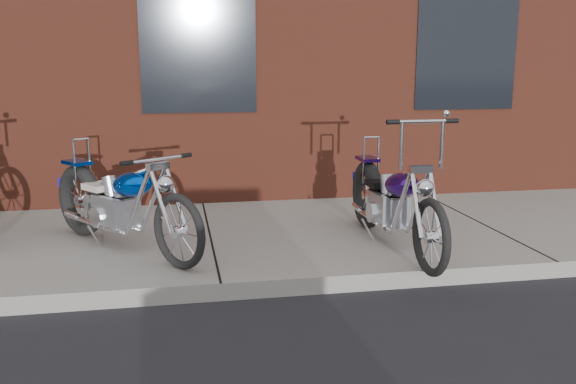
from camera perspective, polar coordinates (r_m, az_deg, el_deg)
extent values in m
plane|color=black|center=(5.02, -6.26, -10.13)|extent=(120.00, 120.00, 0.00)
cube|color=gray|center=(6.41, -7.31, -4.59)|extent=(22.00, 3.00, 0.15)
torus|color=black|center=(6.44, 7.87, -0.50)|extent=(0.16, 0.73, 0.73)
torus|color=black|center=(5.03, 13.92, -4.58)|extent=(0.09, 0.66, 0.66)
cube|color=#B0B0B0|center=(5.86, 9.98, -1.89)|extent=(0.29, 0.41, 0.30)
ellipsoid|color=#330F74|center=(5.54, 11.16, 0.40)|extent=(0.27, 0.56, 0.31)
cube|color=black|center=(6.05, 9.13, 0.53)|extent=(0.25, 0.29, 0.06)
cylinder|color=silver|center=(5.08, 13.45, -1.33)|extent=(0.05, 0.29, 0.54)
cylinder|color=silver|center=(5.09, 13.20, 6.34)|extent=(0.56, 0.04, 0.03)
cylinder|color=silver|center=(6.30, 8.21, 2.76)|extent=(0.02, 0.02, 0.48)
cylinder|color=silver|center=(6.13, 10.23, -2.55)|extent=(0.07, 0.91, 0.05)
torus|color=black|center=(6.45, -18.17, -0.93)|extent=(0.56, 0.67, 0.74)
torus|color=black|center=(5.15, -9.15, -3.95)|extent=(0.46, 0.57, 0.67)
cube|color=#B0B0B0|center=(5.90, -14.98, -1.97)|extent=(0.48, 0.50, 0.31)
ellipsoid|color=#0039B7|center=(5.60, -13.53, 0.51)|extent=(0.55, 0.61, 0.31)
cube|color=beige|center=(6.08, -16.45, 0.32)|extent=(0.37, 0.38, 0.06)
cylinder|color=silver|center=(5.19, -10.13, -0.83)|extent=(0.21, 0.26, 0.55)
cylinder|color=silver|center=(5.23, -11.12, 2.91)|extent=(0.47, 0.37, 0.03)
cylinder|color=silver|center=(6.31, -18.02, 2.41)|extent=(0.03, 0.03, 0.49)
cylinder|color=silver|center=(6.18, -15.11, -2.64)|extent=(0.60, 0.76, 0.05)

